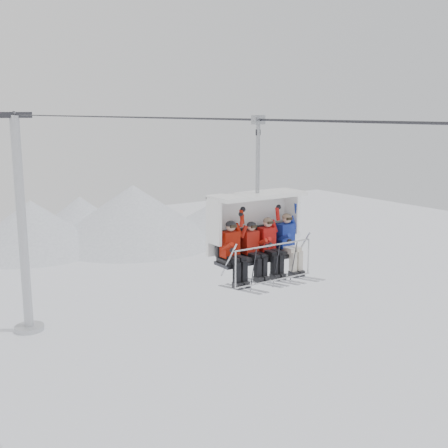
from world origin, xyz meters
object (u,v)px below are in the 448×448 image
chairlift_carrier (254,225)px  skier_center_right (270,244)px  skier_center_left (253,248)px  lift_tower_right (23,241)px  skier_far_left (233,250)px  skier_far_right (288,241)px

chairlift_carrier → skier_center_right: size_ratio=2.36×
skier_center_left → skier_center_right: bearing=0.7°
chairlift_carrier → lift_tower_right: bearing=90.0°
skier_far_left → skier_center_left: skier_far_left is taller
lift_tower_right → skier_far_left: 24.09m
lift_tower_right → skier_far_right: bearing=-87.9°
lift_tower_right → skier_center_right: size_ratio=7.99×
chairlift_carrier → skier_far_left: chairlift_carrier is taller
chairlift_carrier → skier_far_left: (-0.86, -0.30, -0.47)m
chairlift_carrier → skier_center_left: 0.65m
chairlift_carrier → skier_center_left: (-0.25, -0.32, -0.51)m
chairlift_carrier → skier_far_right: size_ratio=2.36×
skier_center_left → skier_far_right: skier_far_right is taller
lift_tower_right → skier_center_right: 24.08m
skier_far_right → skier_center_left: bearing=-179.4°
chairlift_carrier → skier_far_right: (0.88, -0.30, -0.47)m
chairlift_carrier → skier_far_left: size_ratio=2.36×
skier_center_left → skier_far_right: (1.13, 0.01, 0.04)m
skier_center_right → chairlift_carrier: bearing=130.7°
chairlift_carrier → skier_far_right: chairlift_carrier is taller
skier_center_left → skier_far_right: size_ratio=1.00×
lift_tower_right → chairlift_carrier: (0.00, -23.36, 4.92)m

